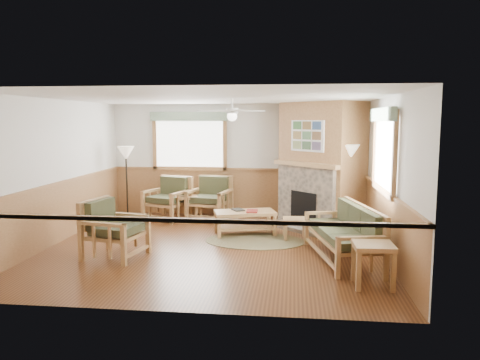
# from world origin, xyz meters

# --- Properties ---
(floor) EXTENTS (6.00, 6.00, 0.01)m
(floor) POSITION_xyz_m (0.00, 0.00, -0.01)
(floor) COLOR #593218
(floor) RESTS_ON ground
(ceiling) EXTENTS (6.00, 6.00, 0.01)m
(ceiling) POSITION_xyz_m (0.00, 0.00, 2.70)
(ceiling) COLOR white
(ceiling) RESTS_ON floor
(wall_back) EXTENTS (6.00, 0.02, 2.70)m
(wall_back) POSITION_xyz_m (0.00, 3.00, 1.35)
(wall_back) COLOR white
(wall_back) RESTS_ON floor
(wall_front) EXTENTS (6.00, 0.02, 2.70)m
(wall_front) POSITION_xyz_m (0.00, -3.00, 1.35)
(wall_front) COLOR white
(wall_front) RESTS_ON floor
(wall_left) EXTENTS (0.02, 6.00, 2.70)m
(wall_left) POSITION_xyz_m (-3.00, 0.00, 1.35)
(wall_left) COLOR white
(wall_left) RESTS_ON floor
(wall_right) EXTENTS (0.02, 6.00, 2.70)m
(wall_right) POSITION_xyz_m (3.00, 0.00, 1.35)
(wall_right) COLOR white
(wall_right) RESTS_ON floor
(wainscot) EXTENTS (6.00, 6.00, 1.10)m
(wainscot) POSITION_xyz_m (0.00, 0.00, 0.55)
(wainscot) COLOR #97693E
(wainscot) RESTS_ON floor
(fireplace) EXTENTS (3.11, 3.11, 2.70)m
(fireplace) POSITION_xyz_m (2.05, 2.05, 1.35)
(fireplace) COLOR #97693E
(fireplace) RESTS_ON floor
(window_back) EXTENTS (1.90, 0.16, 1.50)m
(window_back) POSITION_xyz_m (-1.10, 2.96, 2.53)
(window_back) COLOR white
(window_back) RESTS_ON wall_back
(window_right) EXTENTS (0.16, 1.90, 1.50)m
(window_right) POSITION_xyz_m (2.96, -0.20, 2.53)
(window_right) COLOR white
(window_right) RESTS_ON wall_right
(ceiling_fan) EXTENTS (1.59, 1.59, 0.36)m
(ceiling_fan) POSITION_xyz_m (0.30, 0.30, 2.66)
(ceiling_fan) COLOR white
(ceiling_fan) RESTS_ON ceiling
(sofa) EXTENTS (2.09, 1.20, 0.90)m
(sofa) POSITION_xyz_m (2.25, -0.56, 0.45)
(sofa) COLOR tan
(sofa) RESTS_ON floor
(armchair_back_left) EXTENTS (1.13, 1.13, 0.99)m
(armchair_back_left) POSITION_xyz_m (-1.49, 2.24, 0.49)
(armchair_back_left) COLOR tan
(armchair_back_left) RESTS_ON floor
(armchair_back_right) EXTENTS (1.05, 1.05, 0.99)m
(armchair_back_right) POSITION_xyz_m (-0.51, 2.36, 0.50)
(armchair_back_right) COLOR tan
(armchair_back_right) RESTS_ON floor
(armchair_left) EXTENTS (1.02, 1.02, 0.98)m
(armchair_left) POSITION_xyz_m (-1.54, -0.86, 0.49)
(armchair_left) COLOR tan
(armchair_left) RESTS_ON floor
(coffee_table) EXTENTS (1.33, 0.92, 0.48)m
(coffee_table) POSITION_xyz_m (0.47, 0.96, 0.24)
(coffee_table) COLOR tan
(coffee_table) RESTS_ON floor
(end_table_chairs) EXTENTS (0.62, 0.61, 0.56)m
(end_table_chairs) POSITION_xyz_m (-1.04, 2.27, 0.28)
(end_table_chairs) COLOR tan
(end_table_chairs) RESTS_ON floor
(end_table_sofa) EXTENTS (0.56, 0.54, 0.61)m
(end_table_sofa) POSITION_xyz_m (2.55, -1.82, 0.31)
(end_table_sofa) COLOR tan
(end_table_sofa) RESTS_ON floor
(footstool) EXTENTS (0.49, 0.49, 0.40)m
(footstool) POSITION_xyz_m (1.48, 0.74, 0.20)
(footstool) COLOR tan
(footstool) RESTS_ON floor
(braided_rug) EXTENTS (2.37, 2.37, 0.01)m
(braided_rug) POSITION_xyz_m (0.72, 0.45, 0.01)
(braided_rug) COLOR brown
(braided_rug) RESTS_ON floor
(floor_lamp_left) EXTENTS (0.41, 0.41, 1.71)m
(floor_lamp_left) POSITION_xyz_m (-2.46, 2.24, 0.86)
(floor_lamp_left) COLOR black
(floor_lamp_left) RESTS_ON floor
(floor_lamp_right) EXTENTS (0.51, 0.51, 1.83)m
(floor_lamp_right) POSITION_xyz_m (2.55, 1.36, 0.92)
(floor_lamp_right) COLOR black
(floor_lamp_right) RESTS_ON floor
(book_red) EXTENTS (0.23, 0.31, 0.03)m
(book_red) POSITION_xyz_m (0.62, 0.91, 0.51)
(book_red) COLOR maroon
(book_red) RESTS_ON coffee_table
(book_dark) EXTENTS (0.31, 0.33, 0.02)m
(book_dark) POSITION_xyz_m (0.32, 1.03, 0.51)
(book_dark) COLOR black
(book_dark) RESTS_ON coffee_table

